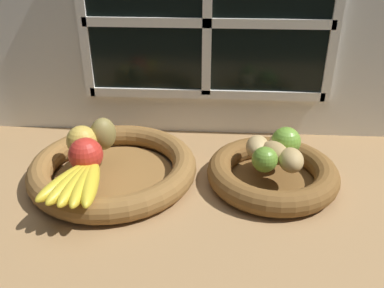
% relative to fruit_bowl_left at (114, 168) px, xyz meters
% --- Properties ---
extents(ground_plane, '(1.40, 0.90, 0.03)m').
position_rel_fruit_bowl_left_xyz_m(ground_plane, '(0.21, -0.03, -0.04)').
color(ground_plane, '#9E774C').
extents(back_wall, '(1.40, 0.05, 0.55)m').
position_rel_fruit_bowl_left_xyz_m(back_wall, '(0.21, 0.27, 0.25)').
color(back_wall, silver).
rests_on(back_wall, ground_plane).
extents(fruit_bowl_left, '(0.39, 0.39, 0.06)m').
position_rel_fruit_bowl_left_xyz_m(fruit_bowl_left, '(0.00, 0.00, 0.00)').
color(fruit_bowl_left, brown).
rests_on(fruit_bowl_left, ground_plane).
extents(fruit_bowl_right, '(0.30, 0.30, 0.06)m').
position_rel_fruit_bowl_left_xyz_m(fruit_bowl_right, '(0.37, 0.00, 0.00)').
color(fruit_bowl_right, brown).
rests_on(fruit_bowl_right, ground_plane).
extents(apple_red_front, '(0.07, 0.07, 0.07)m').
position_rel_fruit_bowl_left_xyz_m(apple_red_front, '(-0.04, -0.06, 0.07)').
color(apple_red_front, red).
rests_on(apple_red_front, fruit_bowl_left).
extents(apple_golden_left, '(0.07, 0.07, 0.07)m').
position_rel_fruit_bowl_left_xyz_m(apple_golden_left, '(-0.07, 0.01, 0.06)').
color(apple_golden_left, gold).
rests_on(apple_golden_left, fruit_bowl_left).
extents(pear_brown, '(0.08, 0.08, 0.08)m').
position_rel_fruit_bowl_left_xyz_m(pear_brown, '(-0.03, 0.04, 0.07)').
color(pear_brown, olive).
rests_on(pear_brown, fruit_bowl_left).
extents(banana_bunch_front, '(0.13, 0.18, 0.03)m').
position_rel_fruit_bowl_left_xyz_m(banana_bunch_front, '(-0.04, -0.13, 0.05)').
color(banana_bunch_front, gold).
rests_on(banana_bunch_front, fruit_bowl_left).
extents(potato_back, '(0.08, 0.09, 0.05)m').
position_rel_fruit_bowl_left_xyz_m(potato_back, '(0.39, 0.04, 0.05)').
color(potato_back, tan).
rests_on(potato_back, fruit_bowl_right).
extents(potato_oblong, '(0.06, 0.08, 0.05)m').
position_rel_fruit_bowl_left_xyz_m(potato_oblong, '(0.33, 0.03, 0.05)').
color(potato_oblong, tan).
rests_on(potato_oblong, fruit_bowl_right).
extents(potato_small, '(0.05, 0.07, 0.05)m').
position_rel_fruit_bowl_left_xyz_m(potato_small, '(0.40, -0.03, 0.05)').
color(potato_small, tan).
rests_on(potato_small, fruit_bowl_right).
extents(potato_large, '(0.09, 0.09, 0.05)m').
position_rel_fruit_bowl_left_xyz_m(potato_large, '(0.37, 0.00, 0.05)').
color(potato_large, '#A38451').
rests_on(potato_large, fruit_bowl_right).
extents(lime_near, '(0.06, 0.06, 0.06)m').
position_rel_fruit_bowl_left_xyz_m(lime_near, '(0.34, -0.04, 0.06)').
color(lime_near, olive).
rests_on(lime_near, fruit_bowl_right).
extents(lime_far, '(0.07, 0.07, 0.07)m').
position_rel_fruit_bowl_left_xyz_m(lime_far, '(0.40, 0.04, 0.06)').
color(lime_far, '#6B9E33').
rests_on(lime_far, fruit_bowl_right).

